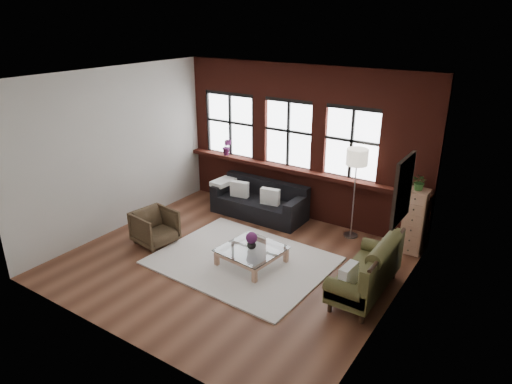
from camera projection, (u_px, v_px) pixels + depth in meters
The scene contains 26 objects.
floor at pixel (233, 261), 8.09m from camera, with size 5.50×5.50×0.00m, color #572F20.
ceiling at pixel (229, 77), 6.92m from camera, with size 5.50×5.50×0.00m, color white.
wall_back at pixel (302, 143), 9.45m from camera, with size 5.50×5.50×0.00m, color beige.
wall_front at pixel (109, 234), 5.57m from camera, with size 5.50×5.50×0.00m, color beige.
wall_left at pixel (118, 151), 8.92m from camera, with size 5.00×5.00×0.00m, color beige.
wall_right at pixel (396, 214), 6.10m from camera, with size 5.00×5.00×0.00m, color beige.
brick_backwall at pixel (301, 144), 9.40m from camera, with size 5.50×0.12×3.20m, color #501A12, non-canonical shape.
sill_ledge at pixel (298, 170), 9.54m from camera, with size 5.50×0.30×0.08m, color #501A12.
window_left at pixel (231, 125), 10.28m from camera, with size 1.38×0.10×1.50m, color black, non-canonical shape.
window_mid at pixel (289, 134), 9.51m from camera, with size 1.38×0.10×1.50m, color black, non-canonical shape.
window_right at pixel (352, 144), 8.79m from camera, with size 1.38×0.10×1.50m, color black, non-canonical shape.
wall_poster at pixel (403, 190), 6.25m from camera, with size 0.05×0.74×0.94m, color black, non-canonical shape.
shag_rug at pixel (242, 260), 8.09m from camera, with size 2.93×2.30×0.03m, color silver.
dark_sofa at pixel (259, 200), 9.78m from camera, with size 2.04×0.83×0.74m, color black, non-canonical shape.
pillow_a at pixel (240, 189), 9.86m from camera, with size 0.40×0.14×0.34m, color white.
pillow_b at pixel (270, 197), 9.46m from camera, with size 0.40×0.14×0.34m, color white.
vintage_settee at pixel (366, 269), 7.01m from camera, with size 0.74×1.67×0.89m, color #474320, non-canonical shape.
pillow_settee at pixel (348, 276), 6.61m from camera, with size 0.14×0.38×0.34m, color white.
armchair at pixel (155, 227), 8.63m from camera, with size 0.70×0.72×0.66m, color #3E2F1F.
coffee_table at pixel (252, 257), 7.93m from camera, with size 0.98×0.98×0.33m, color tan, non-canonical shape.
vase at pixel (252, 244), 7.84m from camera, with size 0.16×0.16×0.17m, color #B2B2B2.
flowers at pixel (252, 238), 7.80m from camera, with size 0.20×0.20×0.20m, color #622159.
drawer_chest at pixel (415, 221), 8.24m from camera, with size 0.37×0.37×1.21m, color tan.
potted_plant_top at pixel (420, 182), 7.96m from camera, with size 0.28×0.24×0.31m, color #2D5923.
floor_lamp at pixel (354, 191), 8.66m from camera, with size 0.40×0.40×1.93m, color #A5A5A8, non-canonical shape.
sill_plant at pixel (227, 147), 10.37m from camera, with size 0.21×0.17×0.39m, color #622159.
Camera 1 is at (4.25, -5.68, 4.11)m, focal length 32.00 mm.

